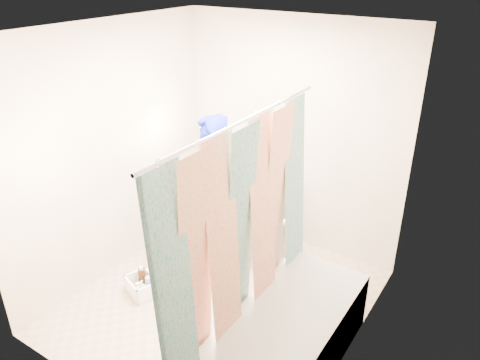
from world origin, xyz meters
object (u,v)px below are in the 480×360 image
Objects in this scene: plumber at (212,196)px; cleaning_caddy at (142,287)px; bathtub at (280,347)px; toilet at (265,221)px.

plumber reaches higher than cleaning_caddy.
bathtub is 1.58m from plumber.
toilet is 0.48× the size of plumber.
cleaning_caddy is at bearing -69.43° from plumber.
bathtub is at bearing -64.49° from toilet.
bathtub is at bearing 7.28° from plumber.
toilet is 1.39m from cleaning_caddy.
toilet is at bearing 124.50° from bathtub.
plumber reaches higher than bathtub.
cleaning_caddy is at bearing 175.81° from bathtub.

